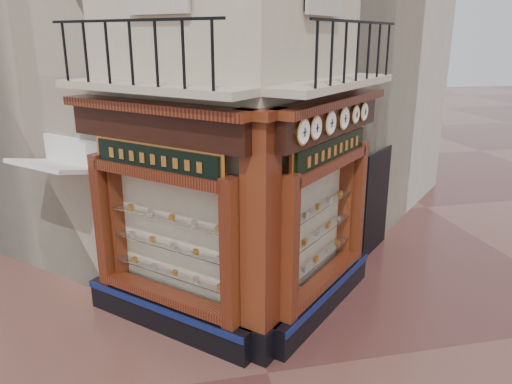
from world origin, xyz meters
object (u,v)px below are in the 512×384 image
object	(u,v)px
clock_c	(330,123)
clock_e	(355,115)
signboard_left	(156,159)
clock_b	(315,128)
clock_f	(364,112)
clock_a	(303,132)
clock_d	(344,118)
signboard_right	(331,150)
awning	(70,298)
corner_pilaster	(261,243)

from	to	relation	value
clock_c	clock_e	distance (m)	1.05
clock_e	signboard_left	xyz separation A→B (m)	(-3.49, -0.42, -0.52)
clock_b	clock_f	bearing A→B (deg)	0.00
clock_a	signboard_left	size ratio (longest dim) A/B	0.20
clock_d	clock_e	distance (m)	0.50
clock_a	clock_c	bearing A→B (deg)	0.00
signboard_right	clock_c	bearing A→B (deg)	-162.71
clock_b	awning	world-z (taller)	clock_b
corner_pilaster	clock_d	xyz separation A→B (m)	(1.68, 1.07, 1.67)
clock_c	signboard_right	world-z (taller)	clock_c
clock_b	clock_e	distance (m)	1.58
signboard_left	clock_b	bearing A→B (deg)	-151.46
clock_f	awning	world-z (taller)	clock_f
corner_pilaster	clock_a	world-z (taller)	corner_pilaster
clock_d	awning	xyz separation A→B (m)	(-4.94, 1.49, -3.62)
clock_c	signboard_right	bearing A→B (deg)	17.29
clock_a	clock_d	bearing A→B (deg)	0.00
clock_d	signboard_left	world-z (taller)	clock_d
corner_pilaster	clock_a	xyz separation A→B (m)	(0.62, 0.02, 1.67)
clock_c	awning	world-z (taller)	clock_c
clock_f	signboard_right	distance (m)	1.23
clock_a	corner_pilaster	bearing A→B (deg)	136.85
corner_pilaster	clock_b	distance (m)	1.93
clock_a	signboard_left	world-z (taller)	clock_a
clock_b	clock_e	bearing A→B (deg)	0.00
signboard_right	signboard_left	bearing A→B (deg)	135.00
clock_a	clock_d	distance (m)	1.49
clock_b	clock_e	xyz separation A→B (m)	(1.12, 1.12, 0.00)
signboard_left	signboard_right	size ratio (longest dim) A/B	0.96
clock_d	signboard_left	distance (m)	3.18
clock_a	clock_e	size ratio (longest dim) A/B	1.22
corner_pilaster	clock_d	world-z (taller)	corner_pilaster
clock_b	signboard_right	size ratio (longest dim) A/B	0.19
clock_e	awning	distance (m)	6.52
clock_b	clock_f	distance (m)	2.00
clock_b	clock_f	xyz separation A→B (m)	(1.41, 1.41, 0.00)
clock_c	clock_d	bearing A→B (deg)	0.00
clock_e	clock_f	xyz separation A→B (m)	(0.29, 0.29, 0.00)
clock_d	signboard_left	size ratio (longest dim) A/B	0.20
corner_pilaster	clock_e	size ratio (longest dim) A/B	12.23
clock_f	clock_c	bearing A→B (deg)	-180.00
clock_e	clock_f	bearing A→B (deg)	0.00
corner_pilaster	signboard_left	distance (m)	2.12
clock_c	clock_e	world-z (taller)	clock_c
clock_f	corner_pilaster	bearing A→B (deg)	171.52
clock_a	clock_e	distance (m)	1.99
awning	signboard_right	xyz separation A→B (m)	(4.73, -1.55, 3.10)
corner_pilaster	clock_d	bearing A→B (deg)	-12.39
signboard_right	clock_d	bearing A→B (deg)	-29.65
clock_c	clock_d	world-z (taller)	clock_c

